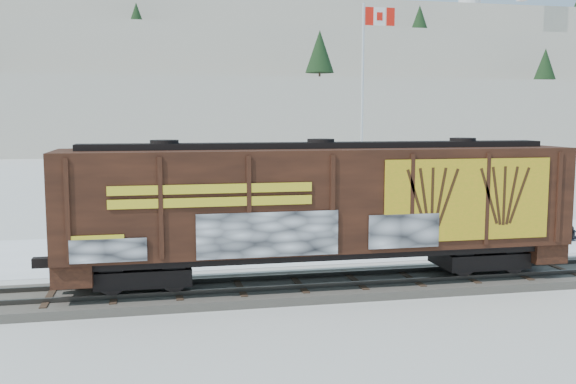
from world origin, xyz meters
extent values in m
plane|color=white|center=(0.00, 0.00, 0.00)|extent=(500.00, 500.00, 0.00)
cube|color=#59544C|center=(0.00, 0.00, 0.14)|extent=(50.00, 3.40, 0.28)
cube|color=#33302D|center=(0.00, -0.72, 0.35)|extent=(50.00, 0.10, 0.15)
cube|color=#33302D|center=(0.00, 0.72, 0.35)|extent=(50.00, 0.10, 0.15)
cube|color=white|center=(0.00, 7.50, 0.01)|extent=(40.00, 8.00, 0.03)
cube|color=white|center=(0.00, 95.00, 6.00)|extent=(360.00, 40.00, 12.00)
cube|color=white|center=(0.00, 125.00, 12.00)|extent=(360.00, 40.00, 24.00)
cube|color=white|center=(0.00, 160.00, 17.50)|extent=(360.00, 50.00, 35.00)
cone|color=black|center=(22.00, 90.00, 17.31)|extent=(5.04, 5.04, 7.38)
cone|color=black|center=(70.00, 96.00, 16.43)|extent=(4.20, 4.20, 6.15)
cone|color=black|center=(-10.00, 128.00, 28.13)|extent=(3.92, 3.92, 5.74)
cone|color=black|center=(55.00, 124.00, 28.72)|extent=(4.48, 4.48, 6.56)
cube|color=black|center=(-7.10, 0.00, 0.88)|extent=(3.00, 2.00, 0.90)
cube|color=black|center=(4.64, 0.00, 0.88)|extent=(3.00, 2.00, 0.90)
cylinder|color=black|center=(-8.05, -0.78, 0.88)|extent=(0.90, 0.12, 0.90)
cube|color=black|center=(-1.23, 0.00, 1.41)|extent=(17.07, 2.40, 0.25)
cube|color=#3A1B0F|center=(-1.23, 0.00, 3.19)|extent=(17.07, 3.00, 3.32)
cube|color=black|center=(-1.23, 0.00, 4.95)|extent=(15.70, 0.90, 0.20)
cube|color=gold|center=(3.38, -1.54, 3.19)|extent=(5.80, 0.03, 2.69)
cube|color=gold|center=(-4.98, -1.54, 3.54)|extent=(6.14, 0.02, 0.70)
cube|color=silver|center=(-3.28, -1.55, 2.28)|extent=(4.44, 0.03, 1.40)
cylinder|color=silver|center=(4.91, 14.25, 0.10)|extent=(0.90, 0.90, 0.20)
cylinder|color=silver|center=(4.91, 14.25, 6.09)|extent=(0.14, 0.14, 12.18)
cube|color=red|center=(5.26, 14.25, 11.48)|extent=(0.50, 0.07, 1.00)
cube|color=white|center=(5.86, 14.25, 11.48)|extent=(0.70, 0.09, 1.00)
cube|color=red|center=(6.51, 14.25, 11.48)|extent=(0.50, 0.07, 1.00)
imported|color=#9EA0A5|center=(-5.16, 6.67, 0.71)|extent=(4.28, 2.50, 1.37)
imported|color=silver|center=(3.73, 7.57, 0.73)|extent=(4.46, 3.11, 1.39)
imported|color=#202228|center=(10.70, 6.58, 0.73)|extent=(4.91, 2.20, 1.40)
camera|label=1|loc=(-6.64, -20.72, 5.89)|focal=40.00mm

